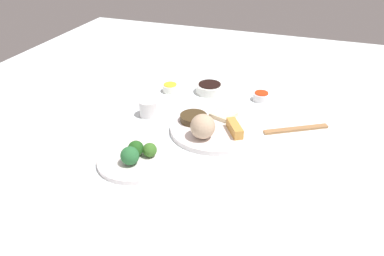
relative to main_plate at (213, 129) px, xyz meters
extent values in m
cube|color=white|center=(0.00, 0.01, -0.02)|extent=(2.20, 2.20, 0.02)
cylinder|color=white|center=(0.00, 0.00, 0.00)|extent=(0.28, 0.28, 0.02)
sphere|color=tan|center=(-0.01, -0.07, 0.05)|extent=(0.08, 0.08, 0.08)
cube|color=gold|center=(0.07, -0.01, 0.02)|extent=(0.07, 0.09, 0.03)
cube|color=beige|center=(0.01, 0.07, 0.02)|extent=(0.09, 0.09, 0.01)
cylinder|color=#41311B|center=(-0.07, 0.01, 0.02)|extent=(0.09, 0.09, 0.02)
cylinder|color=white|center=(-0.16, -0.24, 0.00)|extent=(0.21, 0.21, 0.01)
sphere|color=#22561C|center=(-0.16, -0.22, 0.03)|extent=(0.04, 0.04, 0.04)
sphere|color=#3B6E26|center=(-0.12, -0.21, 0.03)|extent=(0.04, 0.04, 0.04)
sphere|color=#286735|center=(-0.16, -0.26, 0.03)|extent=(0.05, 0.05, 0.05)
cylinder|color=white|center=(-0.09, 0.27, 0.01)|extent=(0.10, 0.10, 0.03)
cylinder|color=black|center=(-0.09, 0.27, 0.03)|extent=(0.08, 0.08, 0.00)
cylinder|color=white|center=(-0.24, 0.22, 0.01)|extent=(0.06, 0.06, 0.03)
cylinder|color=yellow|center=(-0.24, 0.22, 0.02)|extent=(0.05, 0.05, 0.00)
cylinder|color=white|center=(0.11, 0.27, 0.01)|extent=(0.06, 0.06, 0.03)
cylinder|color=red|center=(0.11, 0.27, 0.02)|extent=(0.05, 0.05, 0.00)
cylinder|color=silver|center=(-0.24, 0.02, 0.02)|extent=(0.06, 0.06, 0.06)
cube|color=#A57347|center=(0.25, 0.09, 0.00)|extent=(0.20, 0.13, 0.01)
camera|label=1|loc=(0.27, -0.97, 0.61)|focal=34.26mm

